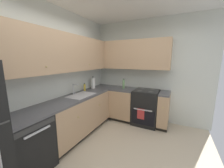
{
  "coord_description": "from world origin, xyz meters",
  "views": [
    {
      "loc": [
        -1.7,
        -0.71,
        1.66
      ],
      "look_at": [
        1.01,
        0.64,
        1.1
      ],
      "focal_mm": 21.15,
      "sensor_mm": 36.0,
      "label": 1
    }
  ],
  "objects_px": {
    "dishwasher": "(26,145)",
    "soap_bottle": "(85,87)",
    "oven_range": "(146,107)",
    "oil_bottle": "(124,84)",
    "paper_towel_roll": "(93,83)"
  },
  "relations": [
    {
      "from": "dishwasher",
      "to": "paper_towel_roll",
      "type": "relative_size",
      "value": 2.43
    },
    {
      "from": "oven_range",
      "to": "paper_towel_roll",
      "type": "bearing_deg",
      "value": 104.62
    },
    {
      "from": "oven_range",
      "to": "paper_towel_roll",
      "type": "height_order",
      "value": "paper_towel_roll"
    },
    {
      "from": "oven_range",
      "to": "soap_bottle",
      "type": "xyz_separation_m",
      "value": [
        -0.71,
        1.41,
        0.52
      ]
    },
    {
      "from": "paper_towel_roll",
      "to": "oil_bottle",
      "type": "relative_size",
      "value": 1.29
    },
    {
      "from": "soap_bottle",
      "to": "paper_towel_roll",
      "type": "bearing_deg",
      "value": -3.27
    },
    {
      "from": "paper_towel_roll",
      "to": "soap_bottle",
      "type": "bearing_deg",
      "value": 176.73
    },
    {
      "from": "oven_range",
      "to": "dishwasher",
      "type": "bearing_deg",
      "value": 152.27
    },
    {
      "from": "dishwasher",
      "to": "oven_range",
      "type": "xyz_separation_m",
      "value": [
        2.34,
        -1.23,
        0.02
      ]
    },
    {
      "from": "oven_range",
      "to": "oil_bottle",
      "type": "distance_m",
      "value": 0.84
    },
    {
      "from": "dishwasher",
      "to": "oil_bottle",
      "type": "bearing_deg",
      "value": -14.6
    },
    {
      "from": "soap_bottle",
      "to": "oil_bottle",
      "type": "relative_size",
      "value": 0.73
    },
    {
      "from": "oven_range",
      "to": "oil_bottle",
      "type": "xyz_separation_m",
      "value": [
        -0.02,
        0.62,
        0.56
      ]
    },
    {
      "from": "dishwasher",
      "to": "soap_bottle",
      "type": "distance_m",
      "value": 1.72
    },
    {
      "from": "oven_range",
      "to": "oil_bottle",
      "type": "bearing_deg",
      "value": 91.69
    }
  ]
}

